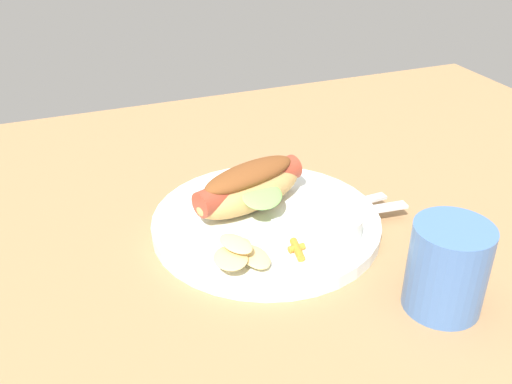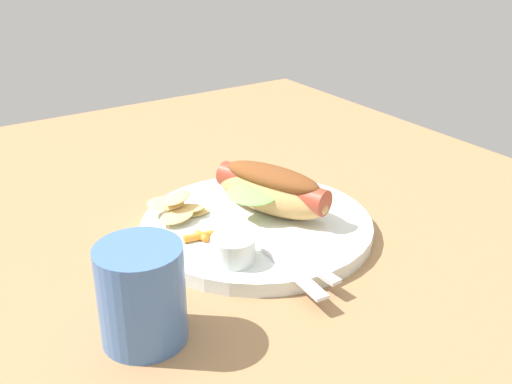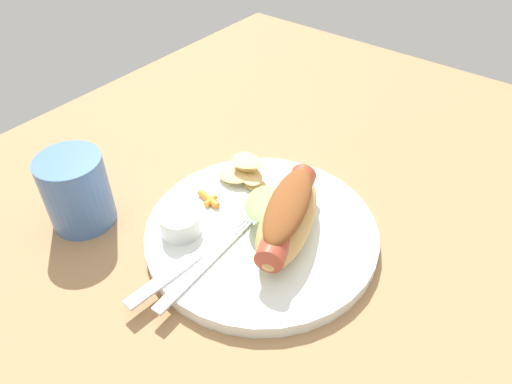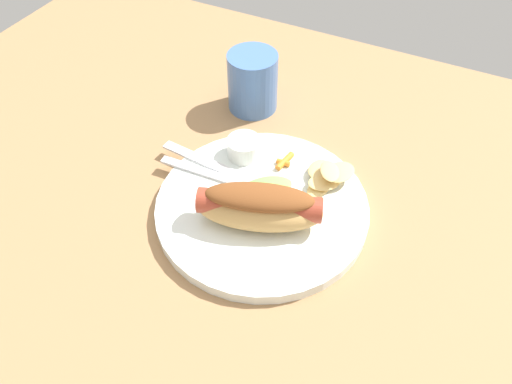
% 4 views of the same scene
% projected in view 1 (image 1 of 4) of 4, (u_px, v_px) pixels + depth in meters
% --- Properties ---
extents(ground_plane, '(1.20, 0.90, 0.02)m').
position_uv_depth(ground_plane, '(288.00, 227.00, 0.70)').
color(ground_plane, '#9E754C').
extents(plate, '(0.27, 0.27, 0.02)m').
position_uv_depth(plate, '(266.00, 223.00, 0.68)').
color(plate, white).
rests_on(plate, ground_plane).
extents(hot_dog, '(0.16, 0.12, 0.06)m').
position_uv_depth(hot_dog, '(250.00, 187.00, 0.68)').
color(hot_dog, tan).
rests_on(hot_dog, plate).
extents(sauce_ramekin, '(0.05, 0.05, 0.03)m').
position_uv_depth(sauce_ramekin, '(341.00, 227.00, 0.63)').
color(sauce_ramekin, white).
rests_on(sauce_ramekin, plate).
extents(fork, '(0.15, 0.02, 0.00)m').
position_uv_depth(fork, '(333.00, 208.00, 0.69)').
color(fork, silver).
rests_on(fork, plate).
extents(knife, '(0.15, 0.03, 0.00)m').
position_uv_depth(knife, '(350.00, 213.00, 0.68)').
color(knife, silver).
rests_on(knife, plate).
extents(chips_pile, '(0.07, 0.07, 0.03)m').
position_uv_depth(chips_pile, '(239.00, 252.00, 0.60)').
color(chips_pile, '#E4C077').
rests_on(chips_pile, plate).
extents(carrot_garnish, '(0.02, 0.04, 0.01)m').
position_uv_depth(carrot_garnish, '(297.00, 249.00, 0.61)').
color(carrot_garnish, orange).
rests_on(carrot_garnish, plate).
extents(drinking_cup, '(0.08, 0.08, 0.09)m').
position_uv_depth(drinking_cup, '(447.00, 268.00, 0.54)').
color(drinking_cup, '#4770B2').
rests_on(drinking_cup, ground_plane).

